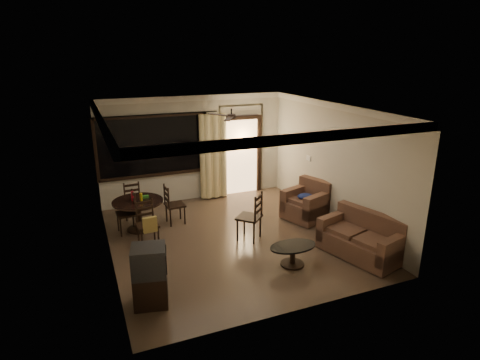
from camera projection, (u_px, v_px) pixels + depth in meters
name	position (u px, v px, depth m)	size (l,w,h in m)	color
ground	(232.00, 238.00, 8.68)	(5.50, 5.50, 0.00)	#7F6651
room_shell	(228.00, 138.00, 9.90)	(5.50, 6.70, 5.50)	beige
dining_table	(138.00, 207.00, 8.96)	(1.12, 1.12, 0.92)	black
dining_chair_west	(128.00, 221.00, 8.90)	(0.45, 0.45, 0.95)	black
dining_chair_east	(175.00, 212.00, 9.39)	(0.45, 0.45, 0.95)	black
dining_chair_south	(148.00, 232.00, 8.30)	(0.45, 0.50, 0.95)	black
dining_chair_north	(132.00, 206.00, 9.71)	(0.45, 0.45, 0.95)	black
tv_cabinet	(150.00, 276.00, 6.28)	(0.62, 0.58, 1.00)	black
sofa	(362.00, 239.00, 7.88)	(1.23, 1.74, 0.84)	#462920
armchair	(308.00, 204.00, 9.64)	(1.15, 1.15, 0.91)	#462920
coffee_table	(293.00, 252.00, 7.53)	(0.92, 0.55, 0.40)	black
side_chair	(250.00, 225.00, 8.58)	(0.66, 0.66, 1.06)	black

